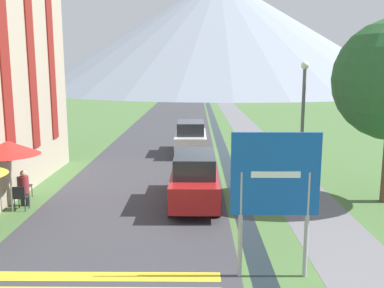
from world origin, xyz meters
name	(u,v)px	position (x,y,z in m)	size (l,w,h in m)	color
ground_plane	(202,149)	(0.00, 20.00, 0.00)	(160.00, 160.00, 0.00)	#476B38
road	(170,126)	(-2.50, 30.00, 0.00)	(6.40, 60.00, 0.01)	#38383D
footpath	(244,126)	(3.60, 30.00, 0.00)	(2.20, 60.00, 0.01)	slate
drainage_channel	(215,126)	(1.20, 30.00, 0.00)	(0.60, 60.00, 0.00)	black
mountain_distant	(219,33)	(4.80, 94.95, 12.51)	(82.43, 82.43, 25.03)	gray
road_sign	(275,185)	(1.40, 4.21, 2.17)	(1.97, 0.11, 3.34)	#9E9EA3
parked_car_near	(194,178)	(-0.40, 9.59, 0.91)	(1.71, 4.52, 1.82)	#A31919
parked_car_far	(191,137)	(-0.64, 18.50, 0.91)	(1.78, 4.21, 1.82)	silver
cafe_chair_far_left	(24,185)	(-6.61, 10.07, 0.51)	(0.40, 0.40, 0.85)	#232328
cafe_chair_middle	(20,196)	(-6.21, 8.73, 0.51)	(0.40, 0.40, 0.85)	#232328
cafe_umbrella_middle_red	(8,148)	(-6.45, 8.63, 2.16)	(2.03, 2.03, 2.39)	#B7B2A8
person_seated_far	(24,186)	(-6.26, 9.23, 0.70)	(0.32, 0.32, 1.27)	#282833
streetlamp	(303,118)	(3.48, 10.36, 2.95)	(0.28, 0.28, 4.94)	#515156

